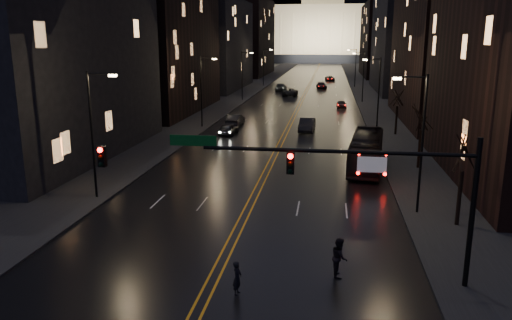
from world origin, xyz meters
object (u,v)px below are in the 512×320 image
at_px(oncoming_car_b, 235,120).
at_px(pedestrian_a, 237,278).
at_px(bus, 366,151).
at_px(traffic_signal, 344,176).
at_px(receding_car_a, 307,125).
at_px(oncoming_car_a, 228,129).
at_px(pedestrian_b, 339,257).

xyz_separation_m(oncoming_car_b, pedestrian_a, (8.39, -43.94, 0.00)).
bearing_deg(oncoming_car_b, bus, 129.65).
distance_m(traffic_signal, receding_car_a, 39.50).
bearing_deg(oncoming_car_a, traffic_signal, 113.58).
bearing_deg(traffic_signal, bus, 83.20).
relative_size(traffic_signal, oncoming_car_b, 3.64).
height_order(traffic_signal, pedestrian_a, traffic_signal).
bearing_deg(pedestrian_a, oncoming_car_a, 20.90).
relative_size(pedestrian_a, pedestrian_b, 0.82).
xyz_separation_m(traffic_signal, receding_car_a, (-3.41, 39.12, -4.27)).
distance_m(oncoming_car_a, receding_car_a, 9.80).
height_order(oncoming_car_a, pedestrian_b, pedestrian_b).
bearing_deg(receding_car_a, oncoming_car_a, -156.12).
bearing_deg(oncoming_car_a, pedestrian_b, 113.76).
bearing_deg(receding_car_a, traffic_signal, -82.64).
bearing_deg(pedestrian_a, bus, -7.83).
bearing_deg(pedestrian_a, receding_car_a, 7.30).
bearing_deg(bus, traffic_signal, -90.43).
height_order(traffic_signal, bus, traffic_signal).
bearing_deg(oncoming_car_b, oncoming_car_a, 95.60).
height_order(bus, oncoming_car_a, bus).
bearing_deg(pedestrian_b, pedestrian_a, 114.57).
bearing_deg(bus, receding_car_a, 115.43).
height_order(traffic_signal, pedestrian_b, traffic_signal).
relative_size(traffic_signal, oncoming_car_a, 4.08).
bearing_deg(pedestrian_a, oncoming_car_b, 19.67).
bearing_deg(oncoming_car_a, oncoming_car_b, -82.36).
bearing_deg(bus, pedestrian_b, -90.69).
xyz_separation_m(traffic_signal, bus, (2.59, 21.75, -3.57)).
xyz_separation_m(receding_car_a, pedestrian_b, (3.36, -38.65, 0.13)).
bearing_deg(pedestrian_b, bus, -11.27).
bearing_deg(oncoming_car_b, pedestrian_b, 109.37).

